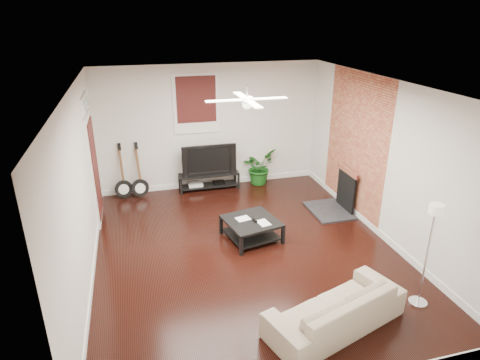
{
  "coord_description": "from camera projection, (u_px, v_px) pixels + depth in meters",
  "views": [
    {
      "loc": [
        -1.67,
        -5.9,
        3.81
      ],
      "look_at": [
        0.0,
        0.4,
        1.15
      ],
      "focal_mm": 30.97,
      "sensor_mm": 36.0,
      "label": 1
    }
  ],
  "objects": [
    {
      "name": "coffee_table",
      "position": [
        251.0,
        229.0,
        7.43
      ],
      "size": [
        1.04,
        1.04,
        0.37
      ],
      "primitive_type": "cube",
      "rotation": [
        0.0,
        0.0,
        0.21
      ],
      "color": "black",
      "rests_on": "floor"
    },
    {
      "name": "tv_stand",
      "position": [
        209.0,
        181.0,
        9.51
      ],
      "size": [
        1.37,
        0.36,
        0.38
      ],
      "primitive_type": "cube",
      "color": "black",
      "rests_on": "floor"
    },
    {
      "name": "guitar_left",
      "position": [
        122.0,
        172.0,
        8.87
      ],
      "size": [
        0.41,
        0.31,
        1.23
      ],
      "primitive_type": null,
      "rotation": [
        0.0,
        0.0,
        0.11
      ],
      "color": "black",
      "rests_on": "floor"
    },
    {
      "name": "sofa",
      "position": [
        335.0,
        308.0,
        5.32
      ],
      "size": [
        2.03,
        1.3,
        0.55
      ],
      "primitive_type": "imported",
      "rotation": [
        0.0,
        0.0,
        3.46
      ],
      "color": "tan",
      "rests_on": "floor"
    },
    {
      "name": "potted_plant",
      "position": [
        259.0,
        167.0,
        9.75
      ],
      "size": [
        0.99,
        0.98,
        0.83
      ],
      "primitive_type": "imported",
      "rotation": [
        0.0,
        0.0,
        0.76
      ],
      "color": "#185418",
      "rests_on": "floor"
    },
    {
      "name": "door_left",
      "position": [
        93.0,
        159.0,
        7.77
      ],
      "size": [
        0.08,
        1.0,
        2.5
      ],
      "primitive_type": "cube",
      "color": "white",
      "rests_on": "wall_left"
    },
    {
      "name": "tv",
      "position": [
        208.0,
        159.0,
        9.32
      ],
      "size": [
        1.22,
        0.16,
        0.7
      ],
      "primitive_type": "imported",
      "color": "black",
      "rests_on": "tv_stand"
    },
    {
      "name": "fireplace",
      "position": [
        337.0,
        190.0,
        8.36
      ],
      "size": [
        0.8,
        1.1,
        0.92
      ],
      "primitive_type": "cube",
      "color": "black",
      "rests_on": "floor"
    },
    {
      "name": "ceiling_fan",
      "position": [
        247.0,
        100.0,
        6.14
      ],
      "size": [
        1.24,
        1.24,
        0.32
      ],
      "primitive_type": null,
      "color": "white",
      "rests_on": "ceiling"
    },
    {
      "name": "floor_lamp",
      "position": [
        427.0,
        256.0,
        5.54
      ],
      "size": [
        0.32,
        0.32,
        1.55
      ],
      "primitive_type": null,
      "rotation": [
        0.0,
        0.0,
        0.32
      ],
      "color": "silver",
      "rests_on": "floor"
    },
    {
      "name": "guitar_right",
      "position": [
        139.0,
        171.0,
        8.93
      ],
      "size": [
        0.43,
        0.34,
        1.23
      ],
      "primitive_type": null,
      "rotation": [
        0.0,
        0.0,
        0.22
      ],
      "color": "black",
      "rests_on": "floor"
    },
    {
      "name": "room",
      "position": [
        246.0,
        175.0,
        6.59
      ],
      "size": [
        5.01,
        6.01,
        2.81
      ],
      "color": "black",
      "rests_on": "ground"
    },
    {
      "name": "window_back",
      "position": [
        196.0,
        104.0,
        8.97
      ],
      "size": [
        1.0,
        0.06,
        1.3
      ],
      "primitive_type": "cube",
      "color": "black",
      "rests_on": "wall_back"
    },
    {
      "name": "brick_accent",
      "position": [
        355.0,
        145.0,
        8.08
      ],
      "size": [
        0.02,
        2.2,
        2.8
      ],
      "primitive_type": "cube",
      "color": "#A54935",
      "rests_on": "floor"
    }
  ]
}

